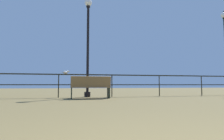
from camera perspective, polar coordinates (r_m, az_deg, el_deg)
pier_railing at (r=8.17m, az=-7.99°, el=-3.05°), size 20.87×0.05×1.00m
bench_near_left at (r=7.32m, az=-6.59°, el=-4.92°), size 1.55×0.63×0.86m
lamppost_center at (r=8.63m, az=-7.43°, el=10.07°), size 0.34×0.34×4.61m
seagull_on_rail at (r=8.17m, az=-14.04°, el=-0.65°), size 0.34×0.22×0.17m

